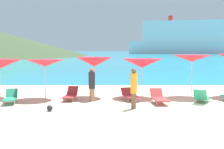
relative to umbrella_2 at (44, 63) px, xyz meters
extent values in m
cube|color=beige|center=(6.47, 7.29, -2.00)|extent=(50.00, 100.00, 0.30)
cube|color=teal|center=(6.47, 225.76, -1.84)|extent=(650.00, 440.00, 0.02)
cylinder|color=silver|center=(0.00, 0.00, -0.88)|extent=(0.05, 0.05, 1.94)
cone|color=red|center=(0.00, 0.00, 0.00)|extent=(2.12, 2.12, 0.35)
sphere|color=silver|center=(0.00, 0.00, 0.12)|extent=(0.07, 0.07, 0.07)
cylinder|color=silver|center=(2.50, 0.60, -0.85)|extent=(0.04, 0.04, 2.01)
cone|color=red|center=(2.50, 0.60, 0.04)|extent=(1.96, 1.96, 0.50)
sphere|color=silver|center=(2.50, 0.60, 0.19)|extent=(0.07, 0.07, 0.07)
cylinder|color=silver|center=(5.06, 0.58, -0.89)|extent=(0.04, 0.04, 1.94)
cone|color=red|center=(5.06, 0.58, -0.04)|extent=(2.16, 2.16, 0.49)
sphere|color=silver|center=(5.06, 0.58, 0.11)|extent=(0.07, 0.07, 0.07)
cylinder|color=silver|center=(7.73, 0.64, -0.77)|extent=(0.05, 0.05, 2.17)
cone|color=red|center=(7.73, 0.64, 0.23)|extent=(2.12, 2.12, 0.37)
sphere|color=silver|center=(7.73, 0.64, 0.35)|extent=(0.07, 0.07, 0.07)
cylinder|color=silver|center=(8.94, -0.65, -1.74)|extent=(0.04, 0.04, 0.23)
cube|color=#268C66|center=(-1.32, -1.54, -1.61)|extent=(0.75, 1.11, 0.05)
cube|color=#268C66|center=(-1.45, -0.89, -1.42)|extent=(0.60, 0.45, 0.41)
cylinder|color=silver|center=(-1.50, -1.89, -1.75)|extent=(0.04, 0.04, 0.22)
cylinder|color=silver|center=(-1.02, -1.80, -1.75)|extent=(0.04, 0.04, 0.22)
cylinder|color=silver|center=(-1.63, -1.19, -1.75)|extent=(0.04, 0.04, 0.22)
cylinder|color=silver|center=(-1.16, -1.10, -1.75)|extent=(0.04, 0.04, 0.22)
cube|color=#A53333|center=(5.70, -1.55, -1.62)|extent=(0.75, 1.27, 0.05)
cube|color=#A53333|center=(5.63, -0.79, -1.42)|extent=(0.63, 0.43, 0.42)
cylinder|color=silver|center=(5.48, -1.96, -1.75)|extent=(0.04, 0.04, 0.21)
cylinder|color=silver|center=(6.01, -1.91, -1.75)|extent=(0.04, 0.04, 0.21)
cylinder|color=silver|center=(5.39, -1.12, -1.75)|extent=(0.04, 0.04, 0.21)
cylinder|color=silver|center=(5.92, -1.07, -1.75)|extent=(0.04, 0.04, 0.21)
cube|color=#A53333|center=(1.33, -0.61, -1.63)|extent=(0.65, 1.11, 0.05)
cube|color=#A53333|center=(1.39, 0.13, -1.44)|extent=(0.57, 0.49, 0.43)
cylinder|color=silver|center=(1.07, -0.92, -1.76)|extent=(0.04, 0.04, 0.19)
cylinder|color=silver|center=(1.55, -0.96, -1.76)|extent=(0.04, 0.04, 0.19)
cylinder|color=silver|center=(1.13, -0.17, -1.76)|extent=(0.04, 0.04, 0.19)
cylinder|color=silver|center=(1.61, -0.21, -1.76)|extent=(0.04, 0.04, 0.19)
cube|color=#A53333|center=(4.40, -0.68, -1.61)|extent=(0.87, 1.22, 0.05)
cube|color=#A53333|center=(4.22, 0.03, -1.46)|extent=(0.66, 0.52, 0.34)
cylinder|color=silver|center=(4.23, -1.07, -1.74)|extent=(0.04, 0.04, 0.22)
cylinder|color=silver|center=(4.73, -0.94, -1.74)|extent=(0.04, 0.04, 0.22)
cylinder|color=silver|center=(4.04, -0.32, -1.74)|extent=(0.04, 0.04, 0.22)
cylinder|color=silver|center=(4.54, -0.19, -1.74)|extent=(0.04, 0.04, 0.22)
cube|color=#268C66|center=(7.85, -0.97, -1.65)|extent=(1.02, 1.18, 0.05)
cube|color=#268C66|center=(7.56, -1.54, -1.40)|extent=(0.68, 0.57, 0.53)
cylinder|color=silver|center=(8.23, -0.82, -1.77)|extent=(0.04, 0.04, 0.17)
cylinder|color=silver|center=(7.76, -0.58, -1.77)|extent=(0.04, 0.04, 0.17)
cylinder|color=silver|center=(7.90, -1.44, -1.77)|extent=(0.04, 0.04, 0.17)
cylinder|color=silver|center=(7.43, -1.20, -1.77)|extent=(0.04, 0.04, 0.17)
cylinder|color=#A3704C|center=(2.46, -0.72, -1.54)|extent=(0.24, 0.24, 0.63)
cylinder|color=#26262D|center=(2.46, -0.72, -0.81)|extent=(0.32, 0.32, 0.82)
sphere|color=#A3704C|center=(2.46, -0.72, -0.31)|extent=(0.21, 0.21, 0.21)
cylinder|color=brown|center=(4.39, -2.58, -1.52)|extent=(0.22, 0.22, 0.67)
cylinder|color=orange|center=(4.39, -2.58, -0.75)|extent=(0.29, 0.29, 0.87)
sphere|color=brown|center=(4.39, -2.58, -0.21)|extent=(0.22, 0.22, 0.22)
sphere|color=#26262D|center=(0.87, -3.06, -1.73)|extent=(0.26, 0.26, 0.26)
cube|color=white|center=(46.60, 159.55, 1.87)|extent=(65.31, 22.81, 7.40)
cube|color=white|center=(46.60, 159.55, 11.77)|extent=(49.11, 17.63, 12.40)
cylinder|color=red|center=(38.66, 161.47, 19.47)|extent=(2.69, 2.69, 3.00)
camera|label=1|loc=(3.45, -14.90, 0.69)|focal=46.53mm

